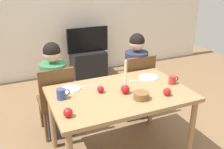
{
  "coord_description": "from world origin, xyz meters",
  "views": [
    {
      "loc": [
        -0.99,
        -2.06,
        1.88
      ],
      "look_at": [
        0.0,
        0.2,
        0.87
      ],
      "focal_mm": 40.31,
      "sensor_mm": 36.0,
      "label": 1
    }
  ],
  "objects_px": {
    "chair_right": "(137,83)",
    "tv": "(88,40)",
    "person_left_child": "(56,92)",
    "mug_right": "(172,80)",
    "chair_left": "(57,98)",
    "candle_centerpiece": "(125,87)",
    "plate_right": "(149,77)",
    "bowl_walnuts": "(141,96)",
    "apple_near_candle": "(167,92)",
    "apple_by_right_mug": "(101,89)",
    "plate_left": "(71,89)",
    "dining_table": "(120,100)",
    "tv_stand": "(89,64)",
    "person_right_child": "(136,78)",
    "mug_left": "(61,94)",
    "apple_by_left_plate": "(68,113)"
  },
  "relations": [
    {
      "from": "plate_right",
      "to": "mug_right",
      "type": "distance_m",
      "value": 0.29
    },
    {
      "from": "person_left_child",
      "to": "plate_left",
      "type": "distance_m",
      "value": 0.43
    },
    {
      "from": "apple_by_right_mug",
      "to": "person_left_child",
      "type": "bearing_deg",
      "value": 121.93
    },
    {
      "from": "chair_left",
      "to": "candle_centerpiece",
      "type": "bearing_deg",
      "value": -48.62
    },
    {
      "from": "dining_table",
      "to": "chair_right",
      "type": "distance_m",
      "value": 0.83
    },
    {
      "from": "candle_centerpiece",
      "to": "chair_left",
      "type": "bearing_deg",
      "value": 131.38
    },
    {
      "from": "tv_stand",
      "to": "apple_by_left_plate",
      "type": "relative_size",
      "value": 7.86
    },
    {
      "from": "chair_right",
      "to": "apple_by_left_plate",
      "type": "relative_size",
      "value": 11.05
    },
    {
      "from": "dining_table",
      "to": "person_right_child",
      "type": "distance_m",
      "value": 0.84
    },
    {
      "from": "chair_right",
      "to": "mug_left",
      "type": "height_order",
      "value": "chair_right"
    },
    {
      "from": "person_right_child",
      "to": "tv_stand",
      "type": "bearing_deg",
      "value": 93.74
    },
    {
      "from": "apple_near_candle",
      "to": "dining_table",
      "type": "bearing_deg",
      "value": 147.95
    },
    {
      "from": "plate_right",
      "to": "apple_near_candle",
      "type": "bearing_deg",
      "value": -98.56
    },
    {
      "from": "chair_right",
      "to": "plate_left",
      "type": "distance_m",
      "value": 1.06
    },
    {
      "from": "person_left_child",
      "to": "apple_near_candle",
      "type": "relative_size",
      "value": 15.03
    },
    {
      "from": "plate_right",
      "to": "bowl_walnuts",
      "type": "xyz_separation_m",
      "value": [
        -0.34,
        -0.42,
        0.03
      ]
    },
    {
      "from": "mug_left",
      "to": "dining_table",
      "type": "bearing_deg",
      "value": -9.69
    },
    {
      "from": "plate_left",
      "to": "tv_stand",
      "type": "bearing_deg",
      "value": 66.85
    },
    {
      "from": "tv_stand",
      "to": "tv",
      "type": "relative_size",
      "value": 0.81
    },
    {
      "from": "tv_stand",
      "to": "mug_right",
      "type": "height_order",
      "value": "mug_right"
    },
    {
      "from": "chair_left",
      "to": "person_right_child",
      "type": "distance_m",
      "value": 1.07
    },
    {
      "from": "tv",
      "to": "bowl_walnuts",
      "type": "xyz_separation_m",
      "value": [
        -0.3,
        -2.51,
        0.07
      ]
    },
    {
      "from": "bowl_walnuts",
      "to": "apple_by_left_plate",
      "type": "relative_size",
      "value": 1.85
    },
    {
      "from": "person_right_child",
      "to": "mug_left",
      "type": "height_order",
      "value": "person_right_child"
    },
    {
      "from": "bowl_walnuts",
      "to": "apple_near_candle",
      "type": "relative_size",
      "value": 1.94
    },
    {
      "from": "chair_right",
      "to": "apple_by_right_mug",
      "type": "height_order",
      "value": "chair_right"
    },
    {
      "from": "bowl_walnuts",
      "to": "apple_by_left_plate",
      "type": "xyz_separation_m",
      "value": [
        -0.72,
        -0.04,
        0.01
      ]
    },
    {
      "from": "tv",
      "to": "plate_right",
      "type": "relative_size",
      "value": 3.53
    },
    {
      "from": "dining_table",
      "to": "chair_right",
      "type": "height_order",
      "value": "chair_right"
    },
    {
      "from": "chair_right",
      "to": "person_left_child",
      "type": "distance_m",
      "value": 1.07
    },
    {
      "from": "person_left_child",
      "to": "apple_near_candle",
      "type": "xyz_separation_m",
      "value": [
        0.93,
        -0.89,
        0.22
      ]
    },
    {
      "from": "person_right_child",
      "to": "apple_near_candle",
      "type": "bearing_deg",
      "value": -99.23
    },
    {
      "from": "chair_left",
      "to": "person_right_child",
      "type": "xyz_separation_m",
      "value": [
        1.07,
        0.03,
        0.06
      ]
    },
    {
      "from": "mug_left",
      "to": "apple_by_left_plate",
      "type": "height_order",
      "value": "mug_left"
    },
    {
      "from": "chair_left",
      "to": "chair_right",
      "type": "distance_m",
      "value": 1.07
    },
    {
      "from": "tv_stand",
      "to": "plate_left",
      "type": "distance_m",
      "value": 2.27
    },
    {
      "from": "plate_left",
      "to": "apple_near_candle",
      "type": "xyz_separation_m",
      "value": [
        0.83,
        -0.51,
        0.03
      ]
    },
    {
      "from": "chair_left",
      "to": "person_left_child",
      "type": "bearing_deg",
      "value": 90.0
    },
    {
      "from": "mug_right",
      "to": "person_left_child",
      "type": "bearing_deg",
      "value": 149.32
    },
    {
      "from": "chair_right",
      "to": "candle_centerpiece",
      "type": "height_order",
      "value": "candle_centerpiece"
    },
    {
      "from": "chair_right",
      "to": "apple_by_right_mug",
      "type": "xyz_separation_m",
      "value": [
        -0.72,
        -0.53,
        0.27
      ]
    },
    {
      "from": "apple_near_candle",
      "to": "apple_by_right_mug",
      "type": "distance_m",
      "value": 0.66
    },
    {
      "from": "plate_right",
      "to": "apple_near_candle",
      "type": "relative_size",
      "value": 2.87
    },
    {
      "from": "person_left_child",
      "to": "mug_right",
      "type": "xyz_separation_m",
      "value": [
        1.14,
        -0.68,
        0.23
      ]
    },
    {
      "from": "apple_by_right_mug",
      "to": "bowl_walnuts",
      "type": "bearing_deg",
      "value": -42.8
    },
    {
      "from": "chair_right",
      "to": "tv",
      "type": "relative_size",
      "value": 1.14
    },
    {
      "from": "tv_stand",
      "to": "apple_by_left_plate",
      "type": "distance_m",
      "value": 2.8
    },
    {
      "from": "tv_stand",
      "to": "apple_by_right_mug",
      "type": "distance_m",
      "value": 2.37
    },
    {
      "from": "tv",
      "to": "candle_centerpiece",
      "type": "relative_size",
      "value": 2.25
    },
    {
      "from": "candle_centerpiece",
      "to": "plate_left",
      "type": "distance_m",
      "value": 0.57
    }
  ]
}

